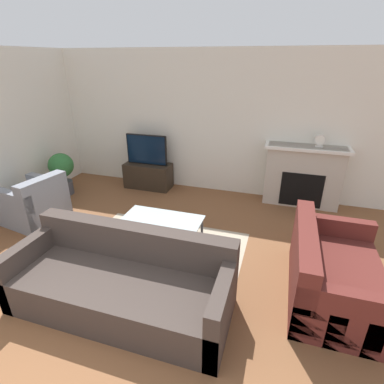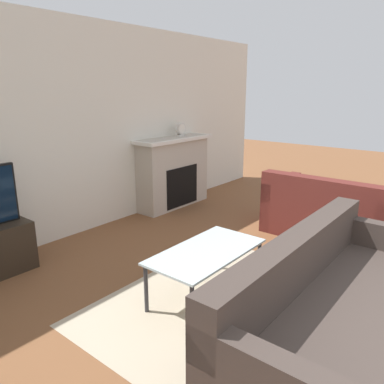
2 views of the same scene
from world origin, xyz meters
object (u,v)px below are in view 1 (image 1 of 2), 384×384
Objects in this scene: armchair_by_window at (34,205)px; potted_plant at (62,170)px; couch_sectional at (123,283)px; tv at (147,150)px; couch_loveseat at (331,275)px; coffee_table at (162,222)px; mantel_clock at (320,140)px.

armchair_by_window is 1.19× the size of potted_plant.
tv is at bearing 110.26° from couch_sectional.
tv is 2.29m from armchair_by_window.
armchair_by_window is at bearing 84.72° from couch_loveseat.
potted_plant reaches higher than coffee_table.
couch_sectional and armchair_by_window have the same top height.
tv is 3.37m from couch_sectional.
couch_loveseat is 2.22m from coffee_table.
mantel_clock reaches higher than coffee_table.
tv reaches higher than armchair_by_window.
potted_plant is 3.91× the size of mantel_clock.
tv is 0.77× the size of coffee_table.
armchair_by_window is (-1.19, -1.88, -0.52)m from tv.
armchair_by_window is at bearing 177.85° from coffee_table.
coffee_table is at bearing -134.97° from mantel_clock.
armchair_by_window is 2.33m from coffee_table.
tv is 0.56× the size of couch_loveseat.
tv is 0.86× the size of armchair_by_window.
armchair_by_window is at bearing -155.60° from mantel_clock.
couch_sectional is 2.82× the size of potted_plant.
mantel_clock is at bearing 2.08° from tv.
couch_loveseat is at bearing -87.45° from mantel_clock.
couch_loveseat is 5.02m from potted_plant.
coffee_table is at bearing -60.06° from tv.
couch_loveseat is at bearing -8.56° from coffee_table.
couch_loveseat is at bearing 20.65° from couch_sectional.
couch_sectional is at bearing -69.74° from tv.
coffee_table is at bearing 90.84° from couch_sectional.
coffee_table is (-2.19, 0.33, 0.13)m from couch_loveseat.
couch_loveseat is at bearing -17.22° from potted_plant.
couch_sectional is 2.12× the size of coffee_table.
mantel_clock reaches higher than couch_loveseat.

